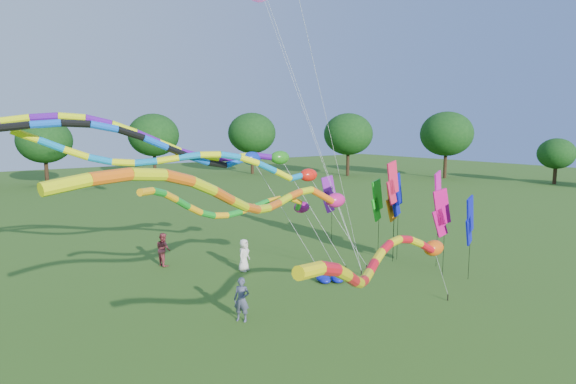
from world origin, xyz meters
TOP-DOWN VIEW (x-y plane):
  - ground at (0.00, 0.00)m, footprint 160.00×160.00m
  - tree_ring at (-0.20, 0.25)m, footprint 118.00×118.24m
  - tube_kite_red at (-3.44, -3.29)m, footprint 12.74×5.81m
  - tube_kite_orange at (-5.15, 0.85)m, footprint 15.50×6.92m
  - tube_kite_purple at (-6.27, 6.16)m, footprint 16.58×2.51m
  - tube_kite_blue at (-8.04, 6.26)m, footprint 17.58×1.62m
  - tube_kite_cyan at (-4.68, 5.74)m, footprint 15.51×2.82m
  - tube_kite_green at (-3.86, 3.97)m, footprint 11.76×4.03m
  - banner_pole_green at (5.78, 6.07)m, footprint 1.16×0.28m
  - banner_pole_violet at (6.02, 10.52)m, footprint 1.13×0.42m
  - banner_pole_blue_b at (6.15, 4.96)m, footprint 1.16×0.25m
  - banner_pole_red at (5.64, 4.84)m, footprint 1.16×0.22m
  - banner_pole_magenta_a at (5.60, 1.59)m, footprint 1.14×0.39m
  - banner_pole_orange at (6.24, 5.34)m, footprint 1.16×0.17m
  - banner_pole_magenta_b at (6.83, 2.73)m, footprint 1.13×0.44m
  - banner_pole_blue_a at (6.23, 0.39)m, footprint 1.14×0.41m
  - blue_nylon_heap at (0.53, 4.32)m, footprint 1.28×0.91m
  - person_a at (-1.80, 8.43)m, footprint 1.00×0.89m
  - person_b at (-5.36, 2.84)m, footprint 0.72×0.77m
  - person_c at (-4.83, 11.93)m, footprint 0.75×0.94m

SIDE VIEW (x-z plane):
  - ground at x=0.00m, z-range 0.00..0.00m
  - blue_nylon_heap at x=0.53m, z-range -0.01..0.35m
  - person_a at x=-1.80m, z-range 0.00..1.72m
  - person_b at x=-5.36m, z-range 0.00..1.76m
  - person_c at x=-4.83m, z-range 0.00..1.84m
  - banner_pole_blue_a at x=6.23m, z-range 0.89..5.19m
  - banner_pole_violet at x=6.02m, z-range 0.97..5.43m
  - banner_pole_magenta_a at x=5.60m, z-range 1.03..5.61m
  - banner_pole_green at x=5.78m, z-range 1.06..5.70m
  - banner_pole_orange at x=6.24m, z-range 1.08..5.77m
  - tube_kite_red at x=-3.44m, z-range 0.78..6.61m
  - banner_pole_blue_b at x=6.15m, z-range 1.25..6.29m
  - banner_pole_magenta_b at x=6.83m, z-range 1.38..6.69m
  - tube_kite_green at x=-3.86m, z-range 1.23..7.46m
  - banner_pole_red at x=5.64m, z-range 1.61..7.39m
  - tube_kite_orange at x=-5.15m, z-range 1.50..8.89m
  - tree_ring at x=-0.20m, z-range 0.88..10.57m
  - tube_kite_cyan at x=-4.68m, z-range 1.94..10.04m
  - tube_kite_purple at x=-6.27m, z-range 2.50..11.25m
  - tube_kite_blue at x=-8.04m, z-range 2.54..11.28m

